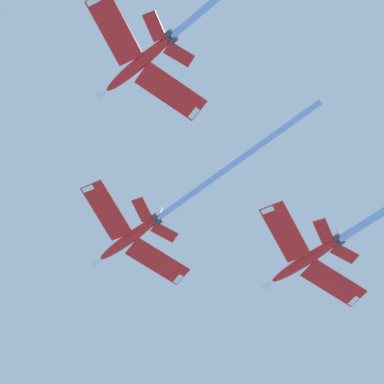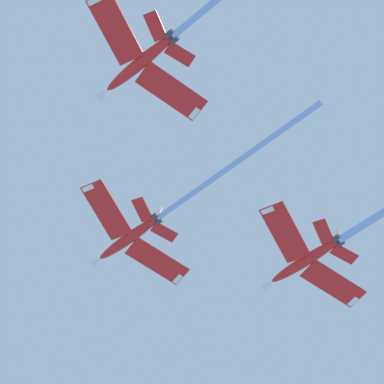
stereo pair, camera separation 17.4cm
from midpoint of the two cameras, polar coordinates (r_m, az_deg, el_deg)
name	(u,v)px [view 2 (the right image)]	position (r m, az deg, el deg)	size (l,w,h in m)	color
jet_lead	(154,220)	(106.80, -2.91, -2.14)	(34.92, 26.74, 10.82)	red
jet_left_wing	(171,38)	(95.65, -1.66, 11.46)	(33.73, 25.77, 11.85)	red
jet_right_wing	(355,230)	(104.65, 12.03, -2.80)	(36.50, 28.40, 11.27)	red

